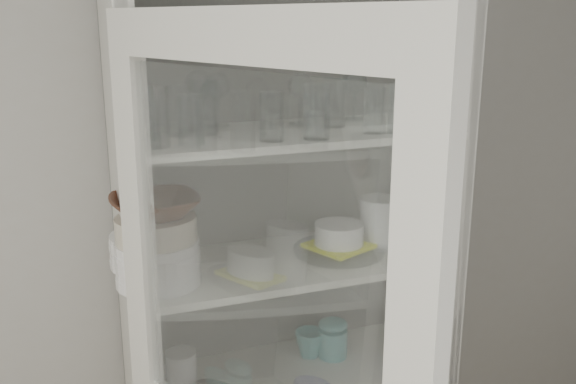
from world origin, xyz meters
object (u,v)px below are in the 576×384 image
object	(u,v)px
goblet_3	(354,93)
glass_platter	(339,250)
goblet_2	(300,97)
teal_jar	(333,340)
white_ramekin	(339,234)
yellow_trivet	(339,246)
cream_bowl	(156,229)
goblet_1	(218,97)
goblet_0	(199,97)
plate_stack_back	(150,249)
plate_stack_front	(158,262)
terracotta_bowl	(155,206)
mug_teal	(310,344)
mug_white	(402,353)
mug_blue	(409,348)
white_canister	(181,369)
pantry_cabinet	(281,341)
grey_bowl_stack	(380,222)

from	to	relation	value
goblet_3	glass_platter	world-z (taller)	goblet_3
goblet_2	teal_jar	xyz separation A→B (m)	(0.11, -0.03, -0.83)
white_ramekin	yellow_trivet	bearing A→B (deg)	0.00
cream_bowl	white_ramekin	size ratio (longest dim) A/B	1.44
goblet_1	yellow_trivet	size ratio (longest dim) A/B	1.04
goblet_0	white_ramekin	world-z (taller)	goblet_0
plate_stack_back	glass_platter	xyz separation A→B (m)	(0.58, -0.11, -0.04)
goblet_3	plate_stack_front	distance (m)	0.81
cream_bowl	terracotta_bowl	xyz separation A→B (m)	(-0.00, 0.00, 0.06)
yellow_trivet	mug_teal	distance (m)	0.39
terracotta_bowl	mug_white	world-z (taller)	terracotta_bowl
mug_blue	white_canister	xyz separation A→B (m)	(-0.74, 0.14, 0.00)
mug_blue	cream_bowl	bearing A→B (deg)	171.24
pantry_cabinet	mug_blue	xyz separation A→B (m)	(0.40, -0.15, -0.03)
goblet_3	grey_bowl_stack	size ratio (longest dim) A/B	1.10
goblet_0	white_ramekin	distance (m)	0.61
pantry_cabinet	glass_platter	bearing A→B (deg)	-25.80
goblet_2	goblet_0	bearing A→B (deg)	170.57
teal_jar	mug_blue	bearing A→B (deg)	-31.19
white_ramekin	mug_blue	xyz separation A→B (m)	(0.23, -0.07, -0.41)
plate_stack_front	white_canister	xyz separation A→B (m)	(0.07, 0.10, -0.41)
pantry_cabinet	mug_blue	size ratio (longest dim) A/B	15.34
yellow_trivet	teal_jar	xyz separation A→B (m)	(0.01, 0.06, -0.36)
yellow_trivet	white_canister	bearing A→B (deg)	172.98
goblet_3	mug_teal	world-z (taller)	goblet_3
goblet_1	terracotta_bowl	size ratio (longest dim) A/B	0.74
grey_bowl_stack	white_canister	size ratio (longest dim) A/B	1.40
cream_bowl	mug_blue	xyz separation A→B (m)	(0.81, -0.03, -0.51)
yellow_trivet	goblet_0	bearing A→B (deg)	161.40
goblet_1	teal_jar	distance (m)	0.91
plate_stack_front	mug_blue	distance (m)	0.91
glass_platter	mug_teal	size ratio (longest dim) A/B	2.89
mug_teal	white_canister	world-z (taller)	white_canister
white_canister	mug_teal	bearing A→B (deg)	3.05
plate_stack_front	cream_bowl	world-z (taller)	cream_bowl
goblet_1	yellow_trivet	bearing A→B (deg)	-22.04
plate_stack_front	mug_white	distance (m)	0.88
pantry_cabinet	white_ramekin	bearing A→B (deg)	-25.80
glass_platter	white_canister	world-z (taller)	glass_platter
goblet_2	mug_blue	distance (m)	0.91
terracotta_bowl	mug_teal	bearing A→B (deg)	13.97
cream_bowl	plate_stack_back	bearing A→B (deg)	90.00
yellow_trivet	grey_bowl_stack	bearing A→B (deg)	4.77
plate_stack_front	white_ramekin	world-z (taller)	plate_stack_front
goblet_0	glass_platter	bearing A→B (deg)	-18.60
plate_stack_front	glass_platter	xyz separation A→B (m)	(0.58, 0.04, -0.05)
plate_stack_front	mug_white	bearing A→B (deg)	-2.65
cream_bowl	yellow_trivet	size ratio (longest dim) A/B	1.29
goblet_1	glass_platter	size ratio (longest dim) A/B	0.62
goblet_0	teal_jar	distance (m)	0.93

